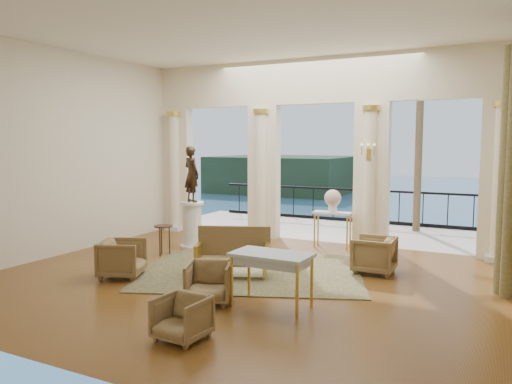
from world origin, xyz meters
The scene contains 22 objects.
floor centered at (0.00, 0.00, 0.00)m, with size 9.00×9.00×0.00m, color #492510.
room_walls centered at (0.00, -1.12, 2.88)m, with size 9.00×9.00×9.00m.
arcade centered at (0.00, 3.82, 2.58)m, with size 9.00×0.56×4.50m.
terrace centered at (0.00, 5.80, -0.05)m, with size 10.00×3.60×0.10m, color #B5A996.
balustrade centered at (0.00, 7.40, 0.41)m, with size 9.00×0.06×1.03m.
palm_tree centered at (2.00, 6.60, 4.09)m, with size 2.00×2.00×4.50m.
headland centered at (-30.00, 70.00, -3.00)m, with size 22.00×18.00×6.00m, color black.
sea centered at (0.00, 60.00, -6.00)m, with size 160.00×160.00×0.00m, color #205A8A.
curtain centered at (4.28, 1.50, 2.02)m, with size 0.33×1.40×4.09m.
wall_sconce centered at (1.40, 3.51, 2.23)m, with size 0.30×0.11×0.33m.
rug centered at (-0.07, 0.62, 0.01)m, with size 4.10×3.19×0.02m, color #303519.
armchair_a centered at (0.18, -1.32, 0.35)m, with size 0.68×0.63×0.70m, color #473822.
armchair_b centered at (0.67, -2.72, 0.31)m, with size 0.60×0.56×0.62m, color #473822.
armchair_c centered at (2.04, 1.59, 0.38)m, with size 0.75×0.70×0.77m, color #473822.
armchair_d centered at (-2.02, -0.81, 0.38)m, with size 0.75×0.70×0.77m, color #473822.
settee centered at (-0.25, 0.21, 0.45)m, with size 1.49×1.08×0.91m.
game_table centered at (1.13, -1.05, 0.74)m, with size 1.21×0.69×0.82m.
pedestal centered at (-2.30, 1.88, 0.52)m, with size 0.60×0.60×1.09m.
statue centered at (-2.30, 1.88, 1.74)m, with size 0.47×0.31×1.29m, color #312315.
console_table centered at (0.60, 3.43, 0.70)m, with size 0.91×0.39×0.85m.
urn centered at (0.60, 3.43, 1.15)m, with size 0.40×0.40×0.52m.
side_table centered at (-2.45, 0.98, 0.57)m, with size 0.41×0.41×0.66m.
Camera 1 is at (4.27, -7.71, 2.49)m, focal length 35.00 mm.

